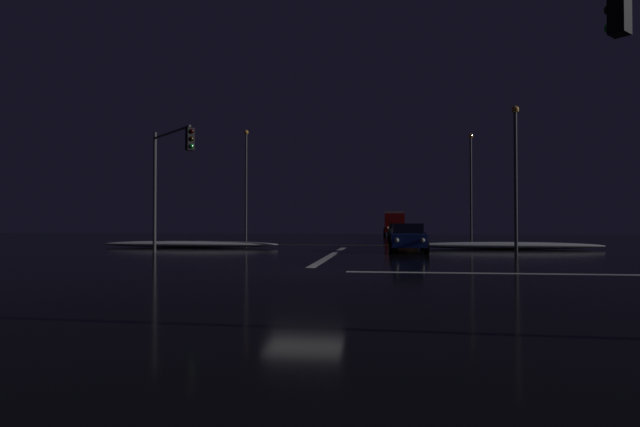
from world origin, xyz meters
The scene contains 17 objects.
ground centered at (0.00, 0.00, -0.05)m, with size 120.00×120.00×0.10m, color black.
stop_line_north centered at (0.00, 9.18, 0.00)m, with size 0.35×15.80×0.01m.
centre_line_ns centered at (0.00, 20.78, 0.00)m, with size 22.00×0.15×0.01m.
crosswalk_bar_east centered at (9.28, 0.00, 0.00)m, with size 15.80×0.40×0.01m.
snow_bank_left_curb centered at (-9.98, 15.75, 0.22)m, with size 11.78×1.50×0.43m.
snow_bank_right_curb centered at (9.98, 15.97, 0.22)m, with size 11.47×1.50×0.44m.
sedan_blue centered at (3.89, 12.02, 0.80)m, with size 2.02×4.33×1.57m.
sedan_black centered at (4.22, 17.32, 0.80)m, with size 2.02×4.33×1.57m.
sedan_orange centered at (4.10, 24.09, 0.80)m, with size 2.02×4.33×1.57m.
sedan_silver centered at (4.12, 30.24, 0.80)m, with size 2.02×4.33×1.57m.
sedan_green centered at (3.93, 36.55, 0.80)m, with size 2.02×4.33×1.57m.
sedan_red centered at (4.12, 42.89, 0.80)m, with size 2.02×4.33×1.57m.
box_truck centered at (3.84, 50.54, 1.71)m, with size 2.68×8.28×3.08m.
traffic_signal_nw centered at (-8.24, 8.24, 4.46)m, with size 3.48×3.48×6.45m.
streetlamp_right_near centered at (10.28, 14.78, 4.93)m, with size 0.44×0.44×8.51m.
streetlamp_left_far centered at (-10.28, 30.78, 5.89)m, with size 0.44×0.44×10.35m.
streetlamp_right_far centered at (10.28, 30.78, 5.49)m, with size 0.44×0.44×9.59m.
Camera 1 is at (2.62, -17.10, 1.59)m, focal length 29.43 mm.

